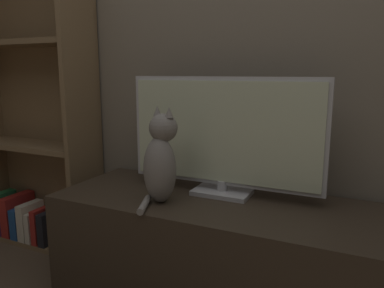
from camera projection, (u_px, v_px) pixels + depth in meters
wall_back at (258, 18)px, 1.74m from camera, size 4.80×0.05×2.60m
tv_stand at (230, 257)px, 1.65m from camera, size 1.58×0.56×0.50m
tv at (223, 135)px, 1.66m from camera, size 0.90×0.16×0.53m
cat at (161, 160)px, 1.58m from camera, size 0.17×0.28×0.41m
bookshelf at (34, 115)px, 2.28m from camera, size 0.83×0.28×1.83m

